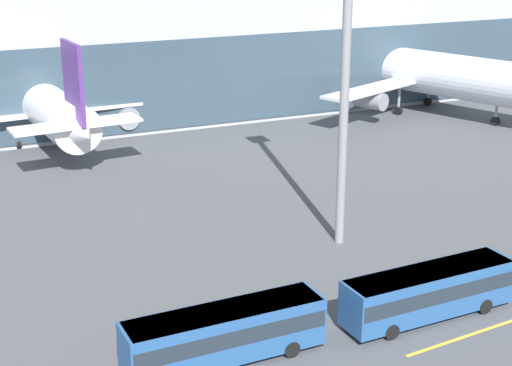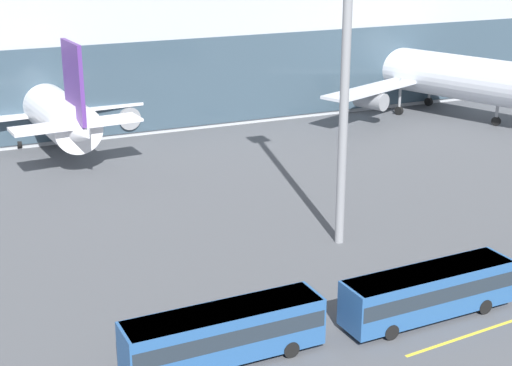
% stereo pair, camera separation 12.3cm
% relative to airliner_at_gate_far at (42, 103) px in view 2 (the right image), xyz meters
% --- Properties ---
extents(terminal_building, '(148.45, 19.03, 28.54)m').
position_rel_airliner_at_gate_far_xyz_m(terminal_building, '(57.19, 8.01, 5.23)').
color(terminal_building, '#B2B7BC').
rests_on(terminal_building, ground_plane).
extents(airliner_at_gate_far, '(33.02, 35.21, 13.11)m').
position_rel_airliner_at_gate_far_xyz_m(airliner_at_gate_far, '(0.00, 0.00, 0.00)').
color(airliner_at_gate_far, white).
rests_on(airliner_at_gate_far, ground_plane).
extents(airliner_parked_remote, '(33.84, 33.93, 14.89)m').
position_rel_airliner_at_gate_far_xyz_m(airliner_parked_remote, '(47.58, -4.69, 0.69)').
color(airliner_parked_remote, silver).
rests_on(airliner_parked_remote, ground_plane).
extents(shuttle_bus_0, '(11.86, 3.02, 3.26)m').
position_rel_airliner_at_gate_far_xyz_m(shuttle_bus_0, '(1.55, -50.84, -2.64)').
color(shuttle_bus_0, '#285693').
rests_on(shuttle_bus_0, ground_plane).
extents(shuttle_bus_1, '(11.90, 3.22, 3.26)m').
position_rel_airliner_at_gate_far_xyz_m(shuttle_bus_1, '(15.24, -51.22, -2.64)').
color(shuttle_bus_1, '#285693').
rests_on(shuttle_bus_1, ground_plane).
extents(floodlight_mast, '(2.12, 2.12, 28.59)m').
position_rel_airliner_at_gate_far_xyz_m(floodlight_mast, '(16.22, -38.28, 11.66)').
color(floodlight_mast, gray).
rests_on(floodlight_mast, ground_plane).
extents(lane_stripe_1, '(10.96, 1.33, 0.01)m').
position_rel_airliner_at_gate_far_xyz_m(lane_stripe_1, '(16.84, -54.11, -4.55)').
color(lane_stripe_1, yellow).
rests_on(lane_stripe_1, ground_plane).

